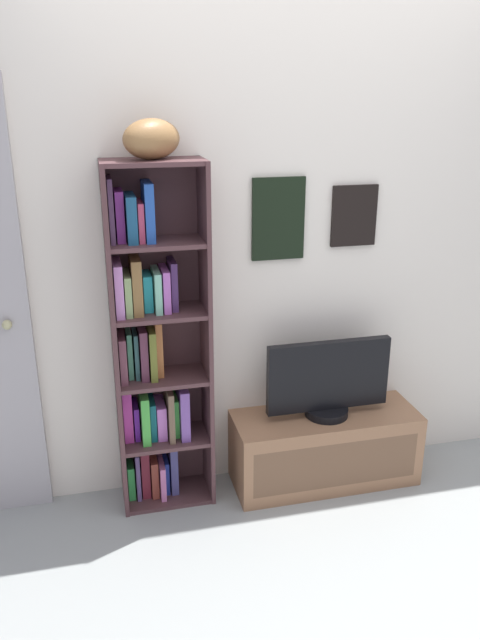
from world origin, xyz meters
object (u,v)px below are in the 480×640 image
object	(u,v)px
football	(152,139)
television	(328,380)
bookshelf	(153,351)
tv_stand	(325,448)

from	to	relation	value
football	television	distance (m)	1.43
bookshelf	television	distance (m)	0.88
bookshelf	tv_stand	bearing A→B (deg)	-5.23
football	tv_stand	xyz separation A→B (m)	(0.82, -0.05, -1.56)
football	tv_stand	bearing A→B (deg)	-3.55
bookshelf	television	world-z (taller)	bookshelf
bookshelf	tv_stand	size ratio (longest dim) A/B	1.75
bookshelf	football	world-z (taller)	football
football	tv_stand	distance (m)	1.76
tv_stand	bookshelf	bearing A→B (deg)	174.77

